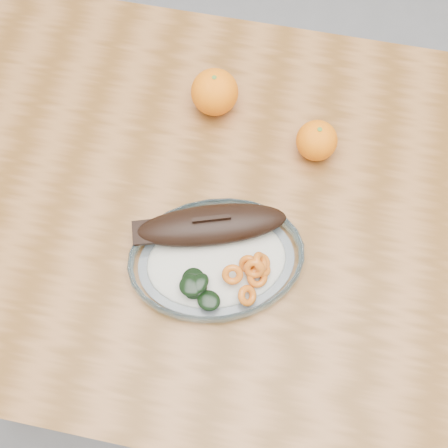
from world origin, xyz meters
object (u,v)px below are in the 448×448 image
(dining_table, at_px, (248,231))
(plated_meal, at_px, (216,257))
(orange_right, at_px, (317,141))
(orange_left, at_px, (215,92))

(dining_table, distance_m, plated_meal, 0.16)
(dining_table, height_order, orange_right, orange_right)
(plated_meal, xyz_separation_m, orange_right, (0.13, 0.23, 0.02))
(plated_meal, bearing_deg, dining_table, 50.80)
(dining_table, xyz_separation_m, plated_meal, (-0.04, -0.10, 0.12))
(dining_table, relative_size, orange_left, 14.38)
(plated_meal, relative_size, orange_right, 9.08)
(orange_left, bearing_deg, dining_table, -62.06)
(plated_meal, height_order, orange_right, plated_meal)
(orange_right, bearing_deg, orange_left, 162.73)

